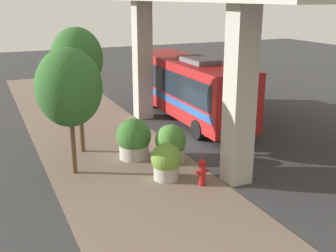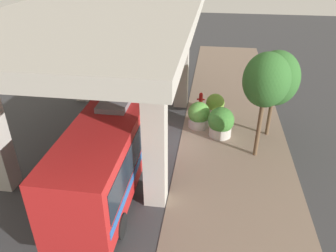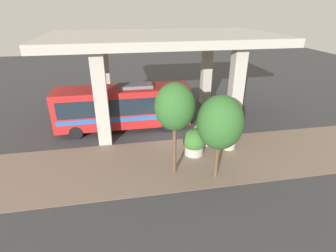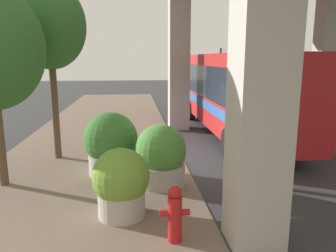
% 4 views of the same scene
% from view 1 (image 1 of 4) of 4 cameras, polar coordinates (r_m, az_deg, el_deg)
% --- Properties ---
extents(ground_plane, '(80.00, 80.00, 0.00)m').
position_cam_1_polar(ground_plane, '(20.24, 0.34, -2.41)').
color(ground_plane, '#38383A').
rests_on(ground_plane, ground).
extents(sidewalk_strip, '(6.00, 40.00, 0.02)m').
position_cam_1_polar(sidewalk_strip, '(19.26, -7.81, -3.59)').
color(sidewalk_strip, '#7A6656').
rests_on(sidewalk_strip, ground).
extents(overpass, '(9.40, 17.79, 7.18)m').
position_cam_1_polar(overpass, '(21.07, 10.68, 15.44)').
color(overpass, '#ADA89E').
rests_on(overpass, ground).
extents(bus, '(2.72, 10.41, 3.66)m').
position_cam_1_polar(bus, '(23.83, 2.85, 5.53)').
color(bus, '#B21E1E').
rests_on(bus, ground).
extents(fire_hydrant, '(0.53, 0.26, 1.06)m').
position_cam_1_polar(fire_hydrant, '(15.74, 4.64, -6.27)').
color(fire_hydrant, '#B21919').
rests_on(fire_hydrant, ground).
extents(planter_front, '(1.32, 1.32, 1.60)m').
position_cam_1_polar(planter_front, '(17.93, 0.37, -2.48)').
color(planter_front, '#ADA89E').
rests_on(planter_front, ground).
extents(planter_middle, '(1.51, 1.51, 1.78)m').
position_cam_1_polar(planter_middle, '(18.26, -4.64, -1.80)').
color(planter_middle, '#ADA89E').
rests_on(planter_middle, ground).
extents(planter_back, '(1.18, 1.18, 1.47)m').
position_cam_1_polar(planter_back, '(16.15, -0.23, -4.84)').
color(planter_back, '#ADA89E').
rests_on(planter_back, ground).
extents(street_tree_near, '(2.22, 2.22, 5.57)m').
position_cam_1_polar(street_tree_near, '(18.62, -12.23, 8.82)').
color(street_tree_near, brown).
rests_on(street_tree_near, ground).
extents(street_tree_far, '(2.53, 2.53, 5.01)m').
position_cam_1_polar(street_tree_far, '(16.35, -13.27, 5.07)').
color(street_tree_far, brown).
rests_on(street_tree_far, ground).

